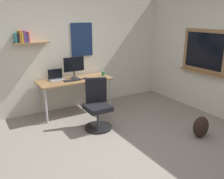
% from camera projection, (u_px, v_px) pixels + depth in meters
% --- Properties ---
extents(ground_plane, '(5.20, 5.20, 0.00)m').
position_uv_depth(ground_plane, '(132.00, 153.00, 3.78)').
color(ground_plane, gray).
rests_on(ground_plane, ground).
extents(wall_back, '(5.00, 0.30, 2.60)m').
position_uv_depth(wall_back, '(69.00, 51.00, 5.40)').
color(wall_back, silver).
rests_on(wall_back, ground).
extents(desk, '(1.58, 0.65, 0.75)m').
position_uv_depth(desk, '(75.00, 82.00, 5.22)').
color(desk, '#997047').
rests_on(desk, ground).
extents(office_chair, '(0.53, 0.55, 0.95)m').
position_uv_depth(office_chair, '(97.00, 107.00, 4.56)').
color(office_chair, black).
rests_on(office_chair, ground).
extents(laptop, '(0.31, 0.21, 0.23)m').
position_uv_depth(laptop, '(56.00, 77.00, 5.14)').
color(laptop, '#ADAFB5').
rests_on(laptop, desk).
extents(monitor_primary, '(0.46, 0.17, 0.46)m').
position_uv_depth(monitor_primary, '(74.00, 66.00, 5.23)').
color(monitor_primary, '#38383D').
rests_on(monitor_primary, desk).
extents(keyboard, '(0.37, 0.13, 0.02)m').
position_uv_depth(keyboard, '(73.00, 80.00, 5.09)').
color(keyboard, black).
rests_on(keyboard, desk).
extents(computer_mouse, '(0.10, 0.06, 0.03)m').
position_uv_depth(computer_mouse, '(85.00, 78.00, 5.23)').
color(computer_mouse, '#262628').
rests_on(computer_mouse, desk).
extents(coffee_mug, '(0.08, 0.08, 0.09)m').
position_uv_depth(coffee_mug, '(103.00, 74.00, 5.51)').
color(coffee_mug, '#338C4C').
rests_on(coffee_mug, desk).
extents(backpack, '(0.32, 0.22, 0.39)m').
position_uv_depth(backpack, '(201.00, 127.00, 4.24)').
color(backpack, black).
rests_on(backpack, ground).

